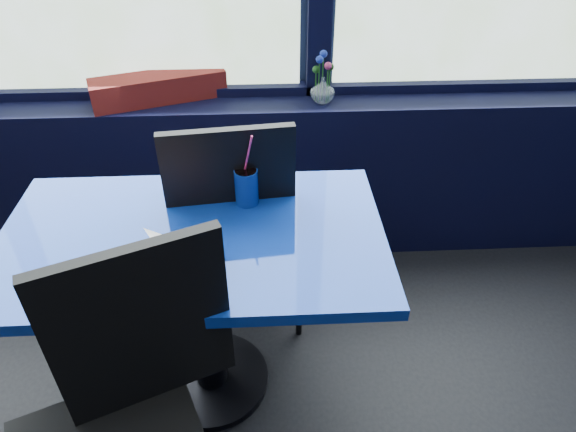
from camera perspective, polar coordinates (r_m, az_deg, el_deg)
The scene contains 10 objects.
window_sill at distance 2.57m, azimuth -14.51°, elevation 3.88°, with size 5.00×0.26×0.80m, color black.
near_table at distance 1.74m, azimuth -9.97°, elevation -6.67°, with size 1.20×0.70×0.75m.
chair_near_front at distance 1.42m, azimuth -17.53°, elevation -20.41°, with size 0.60×0.61×1.02m.
chair_near_back at distance 1.95m, azimuth -5.42°, elevation 0.01°, with size 0.51×0.51×1.01m.
planter_box at distance 2.38m, azimuth -14.15°, elevation 13.68°, with size 0.58×0.14×0.12m, color maroon.
flower_vase at distance 2.29m, azimuth 3.87°, elevation 14.08°, with size 0.11×0.12×0.22m.
food_basket at distance 1.49m, azimuth -12.23°, elevation -4.56°, with size 0.27×0.27×0.09m.
ketchup_bottle at distance 1.80m, azimuth -11.40°, elevation 5.66°, with size 0.05×0.05×0.20m.
soda_cup at distance 1.70m, azimuth -4.64°, elevation 3.36°, with size 0.08×0.08×0.26m.
napkin at distance 1.53m, azimuth -23.19°, elevation -7.37°, with size 0.13×0.13×0.00m, color white.
Camera 1 is at (0.53, 0.75, 1.75)m, focal length 32.00 mm.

